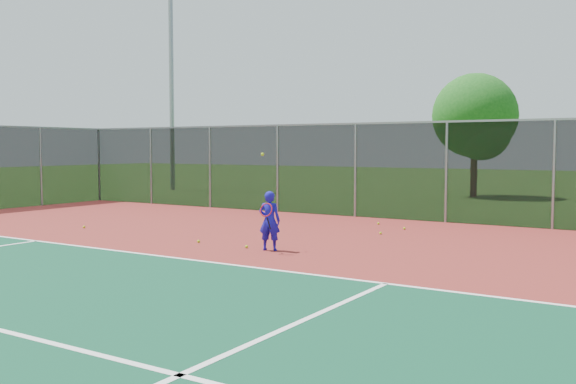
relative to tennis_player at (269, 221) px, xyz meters
name	(u,v)px	position (x,y,z in m)	size (l,w,h in m)	color
ground	(168,308)	(1.54, -4.85, -0.67)	(120.00, 120.00, 0.00)	#2A5618
court_apron	(251,282)	(1.54, -2.85, -0.66)	(30.00, 20.00, 0.02)	maroon
court_lines	(188,372)	(3.54, -6.73, -0.64)	(22.10, 13.05, 0.00)	white
fence_back	(446,171)	(1.54, 7.15, 0.89)	(30.00, 0.06, 3.03)	black
tennis_player	(269,221)	(0.00, 0.00, 0.00)	(0.59, 0.63, 2.12)	#1712AD
practice_ball_1	(378,223)	(0.08, 5.55, -0.62)	(0.07, 0.07, 0.07)	#B0D318
practice_ball_2	(247,247)	(-0.60, -0.02, -0.62)	(0.07, 0.07, 0.07)	#B0D318
practice_ball_3	(199,241)	(-2.03, 0.03, -0.62)	(0.07, 0.07, 0.07)	#B0D318
practice_ball_4	(381,233)	(0.99, 3.66, -0.62)	(0.07, 0.07, 0.07)	#B0D318
practice_ball_5	(84,227)	(-6.49, 0.44, -0.62)	(0.07, 0.07, 0.07)	#B0D318
practice_ball_6	(404,228)	(1.15, 4.88, -0.62)	(0.07, 0.07, 0.07)	#B0D318
floodlight_nw	(171,62)	(-15.55, 13.96, 6.06)	(0.90, 0.40, 11.91)	gray
tree_back_left	(477,119)	(-0.61, 17.72, 2.84)	(3.82, 3.82, 5.61)	#3C2416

